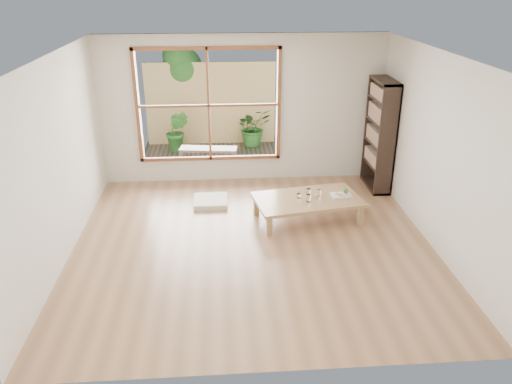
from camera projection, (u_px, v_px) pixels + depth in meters
ground at (253, 243)px, 7.07m from camera, size 5.00×5.00×0.00m
low_table at (308, 201)px, 7.65m from camera, size 1.74×1.17×0.35m
floor_cushion at (211, 201)px, 8.28m from camera, size 0.55×0.55×0.08m
bookshelf at (380, 135)px, 8.58m from camera, size 0.31×0.86×1.91m
glass_tall at (309, 198)px, 7.49m from camera, size 0.07×0.07×0.12m
glass_mid at (318, 193)px, 7.68m from camera, size 0.08×0.08×0.11m
glass_short at (309, 192)px, 7.75m from camera, size 0.07×0.07×0.09m
glass_small at (299, 196)px, 7.63m from camera, size 0.06×0.06×0.07m
food_tray at (342, 194)px, 7.72m from camera, size 0.32×0.23×0.10m
deck at (212, 159)px, 10.28m from camera, size 2.80×2.00×0.05m
garden_bench at (208, 151)px, 9.76m from camera, size 1.15×0.47×0.35m
bamboo_fence at (211, 104)px, 10.83m from camera, size 2.80×0.06×1.80m
shrub_right at (253, 127)px, 10.86m from camera, size 0.93×0.88×0.82m
shrub_left at (177, 131)px, 10.49m from camera, size 0.55×0.48×0.87m
garden_tree at (178, 68)px, 10.77m from camera, size 1.04×0.85×2.22m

